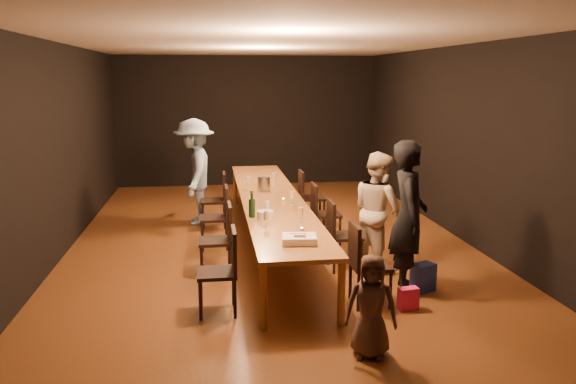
{
  "coord_description": "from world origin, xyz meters",
  "views": [
    {
      "loc": [
        -0.89,
        -8.16,
        2.51
      ],
      "look_at": [
        0.14,
        -0.88,
        1.0
      ],
      "focal_mm": 35.0,
      "sensor_mm": 36.0,
      "label": 1
    }
  ],
  "objects": [
    {
      "name": "wineglass_2",
      "position": [
        -0.18,
        -1.19,
        0.85
      ],
      "size": [
        0.06,
        0.06,
        0.21
      ],
      "primitive_type": null,
      "color": "silver",
      "rests_on": "table"
    },
    {
      "name": "wineglass_3",
      "position": [
        0.23,
        -0.6,
        0.85
      ],
      "size": [
        0.06,
        0.06,
        0.21
      ],
      "primitive_type": null,
      "color": "beige",
      "rests_on": "table"
    },
    {
      "name": "wineglass_1",
      "position": [
        0.19,
        -1.61,
        0.85
      ],
      "size": [
        0.06,
        0.06,
        0.21
      ],
      "primitive_type": null,
      "color": "beige",
      "rests_on": "table"
    },
    {
      "name": "ground",
      "position": [
        0.0,
        0.0,
        0.0
      ],
      "size": [
        10.0,
        10.0,
        0.0
      ],
      "primitive_type": "plane",
      "color": "#472111",
      "rests_on": "ground"
    },
    {
      "name": "wineglass_0",
      "position": [
        -0.25,
        -1.73,
        0.85
      ],
      "size": [
        0.06,
        0.06,
        0.21
      ],
      "primitive_type": null,
      "color": "beige",
      "rests_on": "table"
    },
    {
      "name": "woman_tan",
      "position": [
        1.29,
        -1.2,
        0.78
      ],
      "size": [
        0.81,
        0.91,
        1.56
      ],
      "primitive_type": "imported",
      "rotation": [
        0.0,
        0.0,
        1.9
      ],
      "color": "beige",
      "rests_on": "ground"
    },
    {
      "name": "gift_bag_red",
      "position": [
        1.22,
        -2.62,
        0.13
      ],
      "size": [
        0.23,
        0.14,
        0.25
      ],
      "primitive_type": "cube",
      "rotation": [
        0.0,
        0.0,
        0.14
      ],
      "color": "#DB2063",
      "rests_on": "ground"
    },
    {
      "name": "wineglass_5",
      "position": [
        0.16,
        0.94,
        0.85
      ],
      "size": [
        0.06,
        0.06,
        0.21
      ],
      "primitive_type": null,
      "color": "silver",
      "rests_on": "table"
    },
    {
      "name": "chair_left_2",
      "position": [
        -0.85,
        0.0,
        0.47
      ],
      "size": [
        0.42,
        0.42,
        0.93
      ],
      "primitive_type": null,
      "rotation": [
        0.0,
        0.0,
        1.57
      ],
      "color": "black",
      "rests_on": "ground"
    },
    {
      "name": "chair_left_0",
      "position": [
        -0.85,
        -2.4,
        0.47
      ],
      "size": [
        0.42,
        0.42,
        0.93
      ],
      "primitive_type": null,
      "rotation": [
        0.0,
        0.0,
        1.57
      ],
      "color": "black",
      "rests_on": "ground"
    },
    {
      "name": "champagne_bottle",
      "position": [
        -0.37,
        -1.2,
        0.93
      ],
      "size": [
        0.09,
        0.09,
        0.35
      ],
      "primitive_type": null,
      "rotation": [
        0.0,
        0.0,
        -0.15
      ],
      "color": "black",
      "rests_on": "table"
    },
    {
      "name": "chair_left_1",
      "position": [
        -0.85,
        -1.2,
        0.47
      ],
      "size": [
        0.42,
        0.42,
        0.93
      ],
      "primitive_type": null,
      "rotation": [
        0.0,
        0.0,
        1.57
      ],
      "color": "black",
      "rests_on": "ground"
    },
    {
      "name": "child",
      "position": [
        0.52,
        -3.56,
        0.48
      ],
      "size": [
        0.54,
        0.43,
        0.96
      ],
      "primitive_type": "imported",
      "rotation": [
        0.0,
        0.0,
        -0.3
      ],
      "color": "#462E27",
      "rests_on": "ground"
    },
    {
      "name": "woman_birthday",
      "position": [
        1.4,
        -2.05,
        0.9
      ],
      "size": [
        0.57,
        0.74,
        1.81
      ],
      "primitive_type": "imported",
      "rotation": [
        0.0,
        0.0,
        1.34
      ],
      "color": "black",
      "rests_on": "ground"
    },
    {
      "name": "tealight_far",
      "position": [
        0.15,
        1.55,
        0.77
      ],
      "size": [
        0.05,
        0.05,
        0.03
      ],
      "primitive_type": "cylinder",
      "color": "#B2B7B2",
      "rests_on": "table"
    },
    {
      "name": "man_blue",
      "position": [
        -1.15,
        1.49,
        0.91
      ],
      "size": [
        0.71,
        1.2,
        1.82
      ],
      "primitive_type": "imported",
      "rotation": [
        0.0,
        0.0,
        -1.6
      ],
      "color": "#7EA2C2",
      "rests_on": "ground"
    },
    {
      "name": "tealight_near",
      "position": [
        0.15,
        -1.92,
        0.77
      ],
      "size": [
        0.05,
        0.05,
        0.03
      ],
      "primitive_type": "cylinder",
      "color": "#B2B7B2",
      "rests_on": "table"
    },
    {
      "name": "wineglass_4",
      "position": [
        -0.3,
        0.65,
        0.85
      ],
      "size": [
        0.06,
        0.06,
        0.21
      ],
      "primitive_type": null,
      "color": "silver",
      "rests_on": "table"
    },
    {
      "name": "plate_stack",
      "position": [
        -0.22,
        -1.38,
        0.81
      ],
      "size": [
        0.22,
        0.22,
        0.12
      ],
      "primitive_type": "cylinder",
      "rotation": [
        0.0,
        0.0,
        0.03
      ],
      "color": "white",
      "rests_on": "table"
    },
    {
      "name": "chair_right_3",
      "position": [
        0.85,
        1.2,
        0.47
      ],
      "size": [
        0.42,
        0.42,
        0.93
      ],
      "primitive_type": null,
      "rotation": [
        0.0,
        0.0,
        -1.57
      ],
      "color": "black",
      "rests_on": "ground"
    },
    {
      "name": "room_shell",
      "position": [
        0.0,
        0.0,
        2.08
      ],
      "size": [
        6.04,
        10.04,
        3.02
      ],
      "color": "black",
      "rests_on": "ground"
    },
    {
      "name": "tealight_mid",
      "position": [
        0.15,
        -0.3,
        0.77
      ],
      "size": [
        0.05,
        0.05,
        0.03
      ],
      "primitive_type": "cylinder",
      "color": "#B2B7B2",
      "rests_on": "table"
    },
    {
      "name": "chair_right_1",
      "position": [
        0.85,
        -1.2,
        0.47
      ],
      "size": [
        0.42,
        0.42,
        0.93
      ],
      "primitive_type": null,
      "rotation": [
        0.0,
        0.0,
        -1.57
      ],
      "color": "black",
      "rests_on": "ground"
    },
    {
      "name": "chair_right_2",
      "position": [
        0.85,
        0.0,
        0.47
      ],
      "size": [
        0.42,
        0.42,
        0.93
      ],
      "primitive_type": null,
      "rotation": [
        0.0,
        0.0,
        -1.57
      ],
      "color": "black",
      "rests_on": "ground"
    },
    {
      "name": "chair_right_0",
      "position": [
        0.85,
        -2.4,
        0.47
      ],
      "size": [
        0.42,
        0.42,
        0.93
      ],
      "primitive_type": null,
      "rotation": [
        0.0,
        0.0,
        -1.57
      ],
      "color": "black",
      "rests_on": "ground"
    },
    {
      "name": "birthday_cake",
      "position": [
        0.04,
        -2.41,
        0.79
      ],
      "size": [
        0.4,
        0.33,
        0.09
      ],
      "rotation": [
        0.0,
        0.0,
        -0.11
      ],
      "color": "white",
      "rests_on": "table"
    },
    {
      "name": "chair_left_3",
      "position": [
        -0.85,
        1.2,
        0.47
      ],
      "size": [
        0.42,
        0.42,
        0.93
      ],
      "primitive_type": null,
      "rotation": [
        0.0,
        0.0,
        1.57
      ],
      "color": "black",
      "rests_on": "ground"
    },
    {
      "name": "ice_bucket",
      "position": [
        -0.05,
        0.52,
        0.86
      ],
      "size": [
        0.25,
        0.25,
        0.22
      ],
      "primitive_type": "cylinder",
      "rotation": [
        0.0,
        0.0,
        0.26
      ],
      "color": "#ACACB1",
      "rests_on": "table"
    },
    {
      "name": "gift_bag_blue",
      "position": [
        1.59,
        -2.11,
        0.17
      ],
      "size": [
        0.32,
        0.28,
        0.34
      ],
      "primitive_type": "cube",
      "rotation": [
        0.0,
        0.0,
        0.42
      ],
      "color": "#2A40B6",
      "rests_on": "ground"
    },
    {
      "name": "table",
      "position": [
        0.0,
        0.0,
        0.7
      ],
      "size": [
        0.9,
        6.0,
        0.75
      ],
      "color": "olive",
      "rests_on": "ground"
    }
  ]
}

